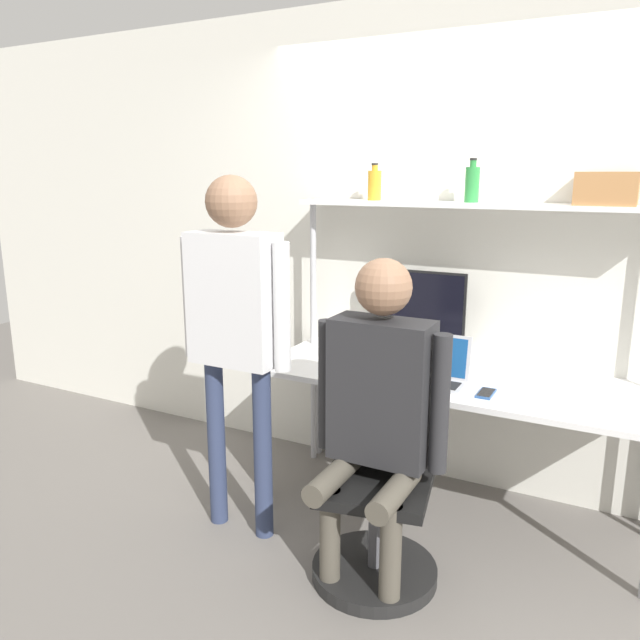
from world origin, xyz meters
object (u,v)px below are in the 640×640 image
object	(u,v)px
monitor	(417,313)
person_standing	(235,310)
bottle_amber	(374,185)
storage_box	(607,189)
bottle_green	(472,184)
cell_phone	(486,393)
office_chair	(377,515)
person_seated	(378,398)
laptop	(438,369)

from	to	relation	value
monitor	person_standing	world-z (taller)	person_standing
bottle_amber	storage_box	size ratio (longest dim) A/B	0.74
person_standing	bottle_green	xyz separation A→B (m)	(0.87, 0.88, 0.58)
bottle_amber	cell_phone	bearing A→B (deg)	-28.47
office_chair	person_standing	bearing A→B (deg)	178.55
monitor	person_standing	bearing A→B (deg)	-124.88
storage_box	office_chair	bearing A→B (deg)	-129.46
bottle_amber	monitor	bearing A→B (deg)	-2.92
cell_phone	person_seated	world-z (taller)	person_seated
person_standing	cell_phone	bearing A→B (deg)	23.17
person_standing	bottle_green	size ratio (longest dim) A/B	7.99
laptop	office_chair	size ratio (longest dim) A/B	0.31
monitor	storage_box	xyz separation A→B (m)	(0.89, 0.01, 0.68)
person_standing	bottle_amber	world-z (taller)	bottle_amber
bottle_green	storage_box	world-z (taller)	bottle_green
laptop	cell_phone	world-z (taller)	laptop
office_chair	storage_box	xyz separation A→B (m)	(0.74, 0.90, 1.42)
bottle_amber	person_seated	bearing A→B (deg)	-65.33
bottle_amber	laptop	bearing A→B (deg)	-33.48
laptop	person_seated	xyz separation A→B (m)	(-0.07, -0.61, 0.03)
laptop	storage_box	bearing A→B (deg)	26.78
monitor	bottle_amber	size ratio (longest dim) A/B	2.68
cell_phone	person_standing	world-z (taller)	person_standing
cell_phone	bottle_green	xyz separation A→B (m)	(-0.23, 0.41, 0.96)
person_standing	storage_box	distance (m)	1.83
laptop	bottle_amber	bearing A→B (deg)	146.52
bottle_green	storage_box	bearing A→B (deg)	0.00
storage_box	cell_phone	bearing A→B (deg)	-134.21
office_chair	person_seated	size ratio (longest dim) A/B	0.64
monitor	cell_phone	size ratio (longest dim) A/B	3.57
monitor	bottle_green	bearing A→B (deg)	3.08
laptop	bottle_green	size ratio (longest dim) A/B	1.32
monitor	bottle_green	distance (m)	0.75
person_standing	storage_box	world-z (taller)	storage_box
bottle_green	monitor	bearing A→B (deg)	-176.92
laptop	person_seated	distance (m)	0.62
person_standing	bottle_green	world-z (taller)	bottle_green
monitor	cell_phone	xyz separation A→B (m)	(0.49, -0.40, -0.26)
laptop	monitor	bearing A→B (deg)	125.54
office_chair	person_seated	distance (m)	0.57
monitor	storage_box	bearing A→B (deg)	0.91
person_standing	bottle_amber	distance (m)	1.10
bottle_amber	office_chair	bearing A→B (deg)	-64.74
office_chair	person_seated	xyz separation A→B (m)	(0.01, -0.04, 0.57)
cell_phone	bottle_amber	bearing A→B (deg)	151.53
person_seated	bottle_green	bearing A→B (deg)	83.66
storage_box	monitor	bearing A→B (deg)	-179.09
person_standing	storage_box	size ratio (longest dim) A/B	6.55
office_chair	bottle_green	size ratio (longest dim) A/B	4.20
person_standing	storage_box	xyz separation A→B (m)	(1.50, 0.88, 0.56)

